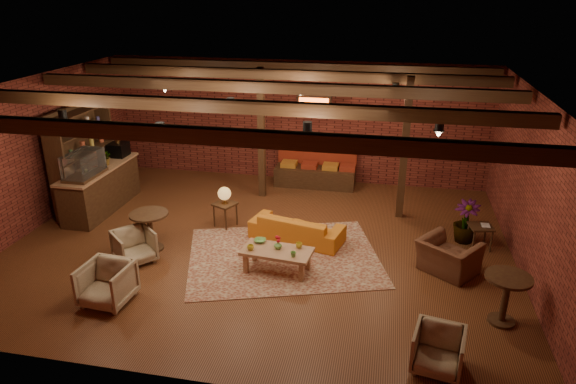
% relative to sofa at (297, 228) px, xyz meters
% --- Properties ---
extents(floor, '(10.00, 10.00, 0.00)m').
position_rel_sofa_xyz_m(floor, '(-0.71, -0.34, -0.28)').
color(floor, '#361C0D').
rests_on(floor, ground).
extents(ceiling, '(10.00, 8.00, 0.02)m').
position_rel_sofa_xyz_m(ceiling, '(-0.71, -0.34, 2.92)').
color(ceiling, black).
rests_on(ceiling, wall_back).
extents(wall_back, '(10.00, 0.02, 3.20)m').
position_rel_sofa_xyz_m(wall_back, '(-0.71, 3.66, 1.32)').
color(wall_back, maroon).
rests_on(wall_back, ground).
extents(wall_front, '(10.00, 0.02, 3.20)m').
position_rel_sofa_xyz_m(wall_front, '(-0.71, -4.34, 1.32)').
color(wall_front, maroon).
rests_on(wall_front, ground).
extents(wall_left, '(0.02, 8.00, 3.20)m').
position_rel_sofa_xyz_m(wall_left, '(-5.71, -0.34, 1.32)').
color(wall_left, maroon).
rests_on(wall_left, ground).
extents(wall_right, '(0.02, 8.00, 3.20)m').
position_rel_sofa_xyz_m(wall_right, '(4.29, -0.34, 1.32)').
color(wall_right, maroon).
rests_on(wall_right, ground).
extents(ceiling_beams, '(9.80, 6.40, 0.22)m').
position_rel_sofa_xyz_m(ceiling_beams, '(-0.71, -0.34, 2.80)').
color(ceiling_beams, black).
rests_on(ceiling_beams, ceiling).
extents(ceiling_pipe, '(9.60, 0.12, 0.12)m').
position_rel_sofa_xyz_m(ceiling_pipe, '(-0.71, 1.26, 2.57)').
color(ceiling_pipe, black).
rests_on(ceiling_pipe, ceiling).
extents(post_left, '(0.16, 0.16, 3.20)m').
position_rel_sofa_xyz_m(post_left, '(-1.31, 2.26, 1.32)').
color(post_left, black).
rests_on(post_left, ground).
extents(post_right, '(0.16, 0.16, 3.20)m').
position_rel_sofa_xyz_m(post_right, '(2.09, 1.66, 1.32)').
color(post_right, black).
rests_on(post_right, ground).
extents(service_counter, '(0.80, 2.50, 1.60)m').
position_rel_sofa_xyz_m(service_counter, '(-4.81, 0.66, 0.52)').
color(service_counter, black).
rests_on(service_counter, ground).
extents(plant_counter, '(0.35, 0.39, 0.30)m').
position_rel_sofa_xyz_m(plant_counter, '(-4.71, 0.86, 0.94)').
color(plant_counter, '#337F33').
rests_on(plant_counter, service_counter).
extents(shelving_hutch, '(0.52, 2.00, 2.40)m').
position_rel_sofa_xyz_m(shelving_hutch, '(-5.21, 0.76, 0.92)').
color(shelving_hutch, black).
rests_on(shelving_hutch, ground).
extents(banquette, '(2.10, 0.70, 1.00)m').
position_rel_sofa_xyz_m(banquette, '(-0.11, 3.21, 0.22)').
color(banquette, maroon).
rests_on(banquette, ground).
extents(service_sign, '(0.86, 0.06, 0.30)m').
position_rel_sofa_xyz_m(service_sign, '(-0.11, 2.76, 2.07)').
color(service_sign, '#E45316').
rests_on(service_sign, ceiling).
extents(ceiling_spotlights, '(6.40, 4.40, 0.28)m').
position_rel_sofa_xyz_m(ceiling_spotlights, '(-0.71, -0.34, 2.58)').
color(ceiling_spotlights, black).
rests_on(ceiling_spotlights, ceiling).
extents(rug, '(4.34, 3.79, 0.01)m').
position_rel_sofa_xyz_m(rug, '(-0.12, -0.75, -0.27)').
color(rug, maroon).
rests_on(rug, floor).
extents(sofa, '(2.05, 1.18, 0.56)m').
position_rel_sofa_xyz_m(sofa, '(0.00, 0.00, 0.00)').
color(sofa, orange).
rests_on(sofa, floor).
extents(coffee_table, '(1.34, 0.77, 0.69)m').
position_rel_sofa_xyz_m(coffee_table, '(-0.14, -1.30, 0.11)').
color(coffee_table, '#905F43').
rests_on(coffee_table, floor).
extents(side_table_lamp, '(0.58, 0.58, 0.91)m').
position_rel_sofa_xyz_m(side_table_lamp, '(-1.67, 0.37, 0.41)').
color(side_table_lamp, black).
rests_on(side_table_lamp, floor).
extents(round_table_left, '(0.76, 0.76, 0.79)m').
position_rel_sofa_xyz_m(round_table_left, '(-2.79, -0.96, 0.25)').
color(round_table_left, black).
rests_on(round_table_left, floor).
extents(armchair_a, '(0.94, 0.95, 0.71)m').
position_rel_sofa_xyz_m(armchair_a, '(-2.88, -1.50, 0.07)').
color(armchair_a, beige).
rests_on(armchair_a, floor).
extents(armchair_b, '(0.81, 0.76, 0.78)m').
position_rel_sofa_xyz_m(armchair_b, '(-2.68, -2.86, 0.11)').
color(armchair_b, beige).
rests_on(armchair_b, floor).
extents(armchair_right, '(1.16, 1.09, 0.86)m').
position_rel_sofa_xyz_m(armchair_right, '(2.97, -0.71, 0.15)').
color(armchair_right, brown).
rests_on(armchair_right, floor).
extents(side_table_book, '(0.52, 0.52, 0.51)m').
position_rel_sofa_xyz_m(side_table_book, '(3.67, 0.41, 0.18)').
color(side_table_book, black).
rests_on(side_table_book, floor).
extents(round_table_right, '(0.71, 0.71, 0.83)m').
position_rel_sofa_xyz_m(round_table_right, '(3.69, -2.13, 0.27)').
color(round_table_right, black).
rests_on(round_table_right, floor).
extents(armchair_far, '(0.77, 0.74, 0.69)m').
position_rel_sofa_xyz_m(armchair_far, '(2.61, -3.43, 0.06)').
color(armchair_far, beige).
rests_on(armchair_far, floor).
extents(plant_tall, '(1.96, 1.96, 2.70)m').
position_rel_sofa_xyz_m(plant_tall, '(3.41, 0.64, 1.07)').
color(plant_tall, '#4C7F4C').
rests_on(plant_tall, floor).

